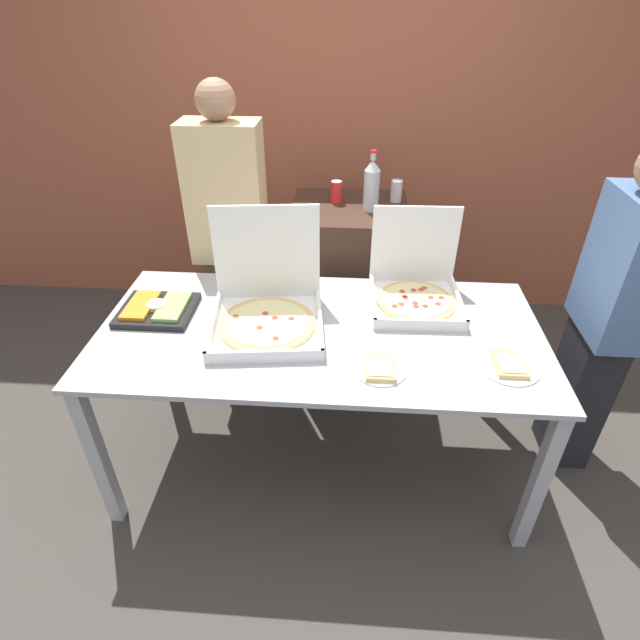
{
  "coord_description": "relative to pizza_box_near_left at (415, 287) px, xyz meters",
  "views": [
    {
      "loc": [
        0.13,
        -1.82,
        2.13
      ],
      "look_at": [
        0.0,
        0.0,
        0.9
      ],
      "focal_mm": 28.0,
      "sensor_mm": 36.0,
      "label": 1
    }
  ],
  "objects": [
    {
      "name": "brick_wall_behind",
      "position": [
        -0.44,
        1.43,
        0.48
      ],
      "size": [
        10.0,
        0.06,
        2.8
      ],
      "color": "#9E5138",
      "rests_on": "ground_plane"
    },
    {
      "name": "soda_can_colored",
      "position": [
        -0.41,
        0.68,
        0.22
      ],
      "size": [
        0.07,
        0.07,
        0.12
      ],
      "color": "red",
      "rests_on": "sideboard_podium"
    },
    {
      "name": "veggie_tray",
      "position": [
        -1.21,
        -0.2,
        -0.05
      ],
      "size": [
        0.34,
        0.3,
        0.05
      ],
      "color": "black",
      "rests_on": "buffet_table"
    },
    {
      "name": "buffet_table",
      "position": [
        -0.44,
        -0.27,
        -0.17
      ],
      "size": [
        1.98,
        0.96,
        0.85
      ],
      "color": "#A8AAB2",
      "rests_on": "ground_plane"
    },
    {
      "name": "soda_bottle",
      "position": [
        -0.22,
        0.57,
        0.3
      ],
      "size": [
        0.09,
        0.09,
        0.33
      ],
      "color": "#B7BCC1",
      "rests_on": "sideboard_podium"
    },
    {
      "name": "paper_plate_front_right",
      "position": [
        0.34,
        -0.49,
        -0.06
      ],
      "size": [
        0.25,
        0.25,
        0.03
      ],
      "color": "white",
      "rests_on": "buffet_table"
    },
    {
      "name": "pizza_box_near_left",
      "position": [
        0.0,
        0.0,
        0.0
      ],
      "size": [
        0.43,
        0.45,
        0.42
      ],
      "rotation": [
        0.0,
        0.0,
        0.03
      ],
      "color": "white",
      "rests_on": "buffet_table"
    },
    {
      "name": "soda_can_silver",
      "position": [
        -0.07,
        0.72,
        0.22
      ],
      "size": [
        0.07,
        0.07,
        0.12
      ],
      "color": "silver",
      "rests_on": "sideboard_podium"
    },
    {
      "name": "paper_plate_front_left",
      "position": [
        -0.18,
        -0.54,
        -0.06
      ],
      "size": [
        0.21,
        0.21,
        0.03
      ],
      "color": "white",
      "rests_on": "buffet_table"
    },
    {
      "name": "pizza_box_far_right",
      "position": [
        -0.68,
        -0.23,
        0.01
      ],
      "size": [
        0.54,
        0.56,
        0.48
      ],
      "rotation": [
        0.0,
        0.0,
        0.11
      ],
      "color": "white",
      "rests_on": "buffet_table"
    },
    {
      "name": "sideboard_podium",
      "position": [
        -0.33,
        0.61,
        -0.38
      ],
      "size": [
        0.66,
        0.6,
        1.08
      ],
      "color": "#382319",
      "rests_on": "ground_plane"
    },
    {
      "name": "person_guest_plaid",
      "position": [
        0.87,
        -0.12,
        -0.06
      ],
      "size": [
        0.22,
        0.4,
        1.66
      ],
      "rotation": [
        0.0,
        0.0,
        1.57
      ],
      "color": "black",
      "rests_on": "ground_plane"
    },
    {
      "name": "person_guest_cap",
      "position": [
        -0.98,
        0.4,
        0.0
      ],
      "size": [
        0.4,
        0.22,
        1.77
      ],
      "rotation": [
        0.0,
        0.0,
        3.14
      ],
      "color": "#473D33",
      "rests_on": "ground_plane"
    },
    {
      "name": "ground_plane",
      "position": [
        -0.44,
        -0.27,
        -0.92
      ],
      "size": [
        16.0,
        16.0,
        0.0
      ],
      "primitive_type": "plane",
      "color": "#423D38"
    }
  ]
}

